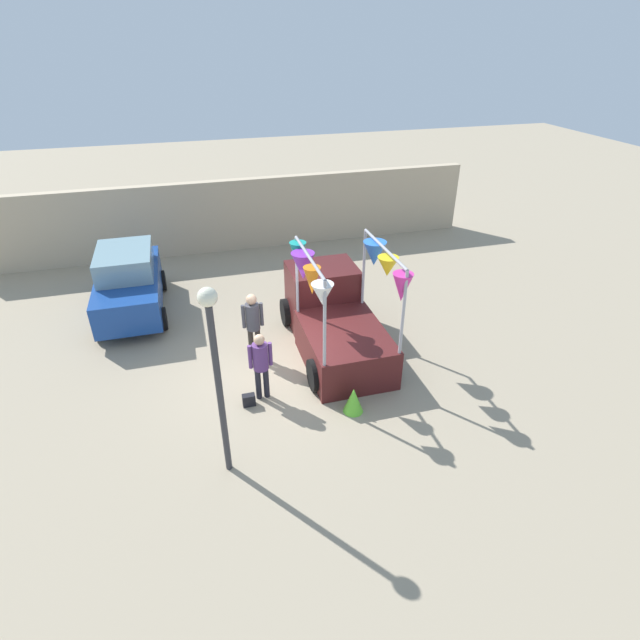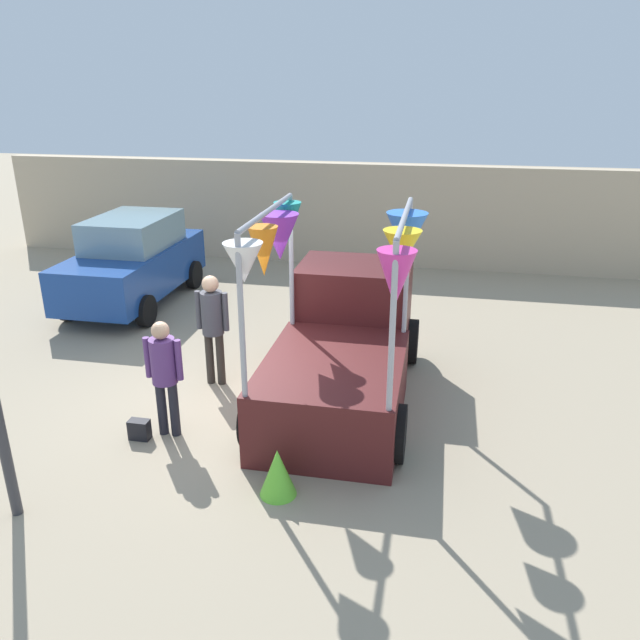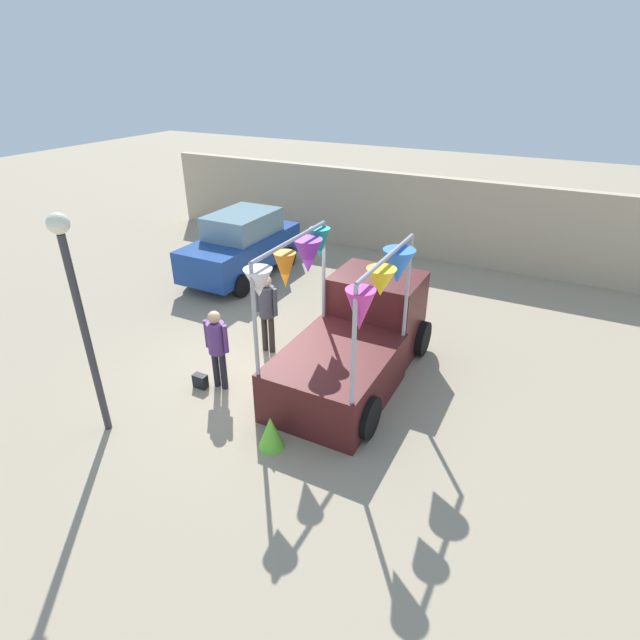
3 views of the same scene
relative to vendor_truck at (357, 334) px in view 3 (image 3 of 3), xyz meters
name	(u,v)px [view 3 (image 3 of 3)]	position (x,y,z in m)	size (l,w,h in m)	color
ground_plane	(269,374)	(-1.56, -0.87, -0.90)	(60.00, 60.00, 0.00)	gray
vendor_truck	(357,334)	(0.00, 0.00, 0.00)	(2.39, 4.09, 3.04)	#4C1919
parked_car	(242,245)	(-5.13, 3.30, 0.04)	(1.88, 4.00, 1.88)	navy
person_customer	(217,343)	(-2.16, -1.69, 0.10)	(0.53, 0.34, 1.66)	black
person_vendor	(267,306)	(-2.07, -0.09, 0.20)	(0.53, 0.34, 1.81)	#2D2823
handbag	(200,381)	(-2.51, -1.89, -0.76)	(0.28, 0.16, 0.28)	black
street_lamp	(77,298)	(-3.15, -3.61, 1.61)	(0.32, 0.32, 3.84)	#333338
brick_boundary_wall	(404,215)	(-1.56, 7.35, 0.40)	(18.00, 0.36, 2.60)	tan
folded_kite_bundle_lime	(271,432)	(-0.35, -2.70, -0.60)	(0.44, 0.44, 0.60)	#66CC33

